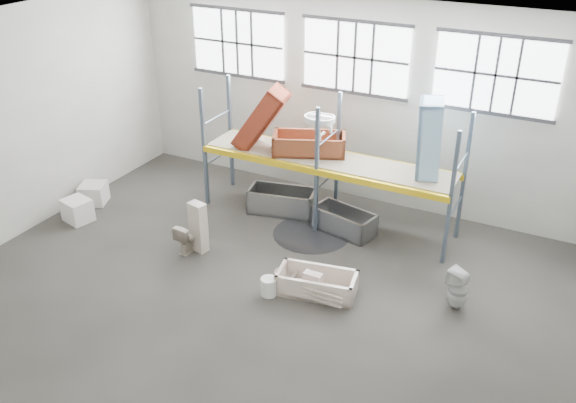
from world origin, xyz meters
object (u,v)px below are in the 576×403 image
Objects in this scene: steel_tub_left at (282,201)px; rust_tub_flat at (309,144)px; bathtub_beige at (317,283)px; carton_near at (77,210)px; steel_tub_right at (344,221)px; bucket at (269,287)px; cistern_tall at (198,227)px; blue_tub_upright at (429,140)px; toilet_beige at (189,237)px; toilet_white at (458,289)px.

rust_tub_flat reaches higher than steel_tub_left.
carton_near is (-6.32, 0.06, 0.05)m from bathtub_beige.
steel_tub_right is (-0.45, 2.49, 0.04)m from bathtub_beige.
bathtub_beige is at bearing -79.68° from steel_tub_right.
carton_near reaches higher than bucket.
rust_tub_flat reaches higher than carton_near.
cistern_tall reaches higher than bathtub_beige.
bucket is (1.37, -3.18, -0.11)m from steel_tub_left.
blue_tub_upright is at bearing 1.81° from rust_tub_flat.
bathtub_beige is at bearing 7.41° from cistern_tall.
rust_tub_flat is at bearing 108.11° from bathtub_beige.
steel_tub_right is (2.71, 2.32, -0.07)m from toilet_beige.
cistern_tall is 5.29m from blue_tub_upright.
steel_tub_right is at bearing -162.22° from blue_tub_upright.
cistern_tall is at bearing -108.23° from steel_tub_left.
bathtub_beige is 1.06× the size of steel_tub_right.
blue_tub_upright reaches higher than steel_tub_right.
blue_tub_upright is (-1.39, 2.25, 1.97)m from toilet_white.
steel_tub_left is 1.73m from steel_tub_right.
bucket is (0.77, -3.42, -1.63)m from rust_tub_flat.
blue_tub_upright is at bearing 46.07° from cistern_tall.
blue_tub_upright reaches higher than steel_tub_left.
toilet_white is 1.34× the size of carton_near.
bucket is 5.55m from carton_near.
toilet_beige reaches higher than steel_tub_right.
blue_tub_upright is (4.15, 2.74, 1.82)m from cistern_tall.
steel_tub_left reaches higher than bucket.
cistern_tall is 3.38m from carton_near.
toilet_beige is at bearing -139.03° from cistern_tall.
carton_near is at bearing -163.68° from cistern_tall.
toilet_white reaches higher than carton_near.
cistern_tall is 5.57m from toilet_white.
toilet_white is 0.59× the size of steel_tub_right.
bathtub_beige is at bearing -51.02° from steel_tub_left.
carton_near is at bearing 174.27° from bucket.
rust_tub_flat is 5.75m from carton_near.
steel_tub_left is (0.79, 2.41, -0.28)m from cistern_tall.
steel_tub_left is 2.55× the size of carton_near.
blue_tub_upright reaches higher than bucket.
toilet_white is at bearing -27.45° from rust_tub_flat.
toilet_white is (2.58, 0.76, 0.20)m from bathtub_beige.
toilet_white reaches higher than bucket.
toilet_white is at bearing 6.15° from bathtub_beige.
cistern_tall is at bearing -66.24° from toilet_white.
bucket is at bearing -96.79° from steel_tub_right.
toilet_beige is at bearing 1.99° from carton_near.
steel_tub_left is 1.65m from rust_tub_flat.
toilet_white reaches higher than toilet_beige.
steel_tub_right is at bearing -134.39° from toilet_beige.
bathtub_beige is at bearing 31.48° from bucket.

